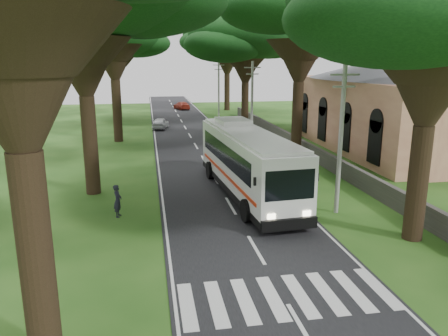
# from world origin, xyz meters

# --- Properties ---
(ground) EXTENTS (140.00, 140.00, 0.00)m
(ground) POSITION_xyz_m (0.00, 0.00, 0.00)
(ground) COLOR #214B15
(ground) RESTS_ON ground
(road) EXTENTS (8.00, 120.00, 0.04)m
(road) POSITION_xyz_m (0.00, 25.00, 0.01)
(road) COLOR black
(road) RESTS_ON ground
(crosswalk) EXTENTS (8.00, 3.00, 0.01)m
(crosswalk) POSITION_xyz_m (0.00, -2.00, 0.00)
(crosswalk) COLOR silver
(crosswalk) RESTS_ON ground
(property_wall) EXTENTS (0.35, 50.00, 1.20)m
(property_wall) POSITION_xyz_m (9.00, 24.00, 0.60)
(property_wall) COLOR #383533
(property_wall) RESTS_ON ground
(church) EXTENTS (14.00, 24.00, 11.60)m
(church) POSITION_xyz_m (17.86, 21.55, 4.91)
(church) COLOR #C1765E
(church) RESTS_ON ground
(pole_near) EXTENTS (1.60, 0.24, 8.00)m
(pole_near) POSITION_xyz_m (5.50, 6.00, 4.18)
(pole_near) COLOR gray
(pole_near) RESTS_ON ground
(pole_mid) EXTENTS (1.60, 0.24, 8.00)m
(pole_mid) POSITION_xyz_m (5.50, 26.00, 4.18)
(pole_mid) COLOR gray
(pole_mid) RESTS_ON ground
(pole_far) EXTENTS (1.60, 0.24, 8.00)m
(pole_far) POSITION_xyz_m (5.50, 46.00, 4.18)
(pole_far) COLOR gray
(pole_far) RESTS_ON ground
(tree_l_midb) EXTENTS (13.05, 13.05, 15.51)m
(tree_l_midb) POSITION_xyz_m (-7.50, 30.00, 12.54)
(tree_l_midb) COLOR black
(tree_l_midb) RESTS_ON ground
(tree_l_far) EXTENTS (12.73, 12.73, 13.64)m
(tree_l_far) POSITION_xyz_m (-8.50, 48.00, 10.77)
(tree_l_far) COLOR black
(tree_l_far) RESTS_ON ground
(tree_r_mida) EXTENTS (12.59, 12.59, 15.69)m
(tree_r_mida) POSITION_xyz_m (8.00, 20.00, 12.77)
(tree_r_mida) COLOR black
(tree_r_mida) RESTS_ON ground
(tree_r_midb) EXTENTS (13.94, 13.94, 13.92)m
(tree_r_midb) POSITION_xyz_m (7.50, 38.00, 10.84)
(tree_r_midb) COLOR black
(tree_r_midb) RESTS_ON ground
(tree_r_far) EXTENTS (14.15, 14.15, 14.94)m
(tree_r_far) POSITION_xyz_m (8.50, 56.00, 11.80)
(tree_r_far) COLOR black
(tree_r_far) RESTS_ON ground
(coach_bus) EXTENTS (3.90, 13.59, 3.96)m
(coach_bus) POSITION_xyz_m (1.40, 10.02, 2.13)
(coach_bus) COLOR silver
(coach_bus) RESTS_ON ground
(distant_car_a) EXTENTS (2.37, 4.17, 1.34)m
(distant_car_a) POSITION_xyz_m (-3.00, 37.50, 0.70)
(distant_car_a) COLOR #B2B3B7
(distant_car_a) RESTS_ON road
(distant_car_c) EXTENTS (2.89, 4.70, 1.27)m
(distant_car_c) POSITION_xyz_m (1.18, 58.17, 0.67)
(distant_car_c) COLOR maroon
(distant_car_c) RESTS_ON road
(pedestrian) EXTENTS (0.52, 0.70, 1.75)m
(pedestrian) POSITION_xyz_m (-6.22, 7.39, 0.88)
(pedestrian) COLOR black
(pedestrian) RESTS_ON ground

